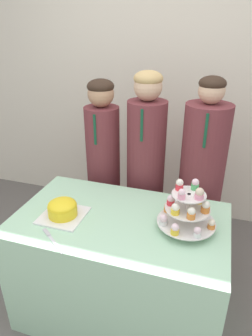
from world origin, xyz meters
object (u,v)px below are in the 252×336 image
Objects in this scene: student_1 at (145,177)px; student_0 at (104,174)px; round_cake at (63,209)px; cake_knife at (50,237)px; student_2 at (200,188)px; cupcake_stand at (187,209)px.

student_0 is at bearing -180.00° from student_1.
round_cake is at bearing -115.65° from student_1.
student_2 is at bearing 87.48° from cake_knife.
cupcake_stand is 0.22× the size of student_2.
student_1 is (0.34, 0.00, 0.03)m from student_0.
cupcake_stand is at bearing 8.37° from round_cake.
student_0 is 0.34m from student_1.
cake_knife is at bearing -156.38° from cupcake_stand.
student_0 is (-0.72, 0.58, -0.18)m from cupcake_stand.
cupcake_stand reaches higher than cake_knife.
round_cake is 0.76m from student_1.
student_0 is 0.75m from student_2.
cupcake_stand is at bearing 60.28° from cake_knife.
student_2 is (0.75, 0.00, -0.00)m from student_0.
student_2 is at bearing 0.00° from student_0.
student_1 is (0.30, 0.87, -0.03)m from cake_knife.
cake_knife is 0.14× the size of student_0.
student_1 reaches higher than student_2.
cake_knife is 1.13m from student_2.
student_0 is at bearing -180.00° from student_2.
student_2 is at bearing 86.65° from cupcake_stand.
student_0 is at bearing 141.16° from cupcake_stand.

